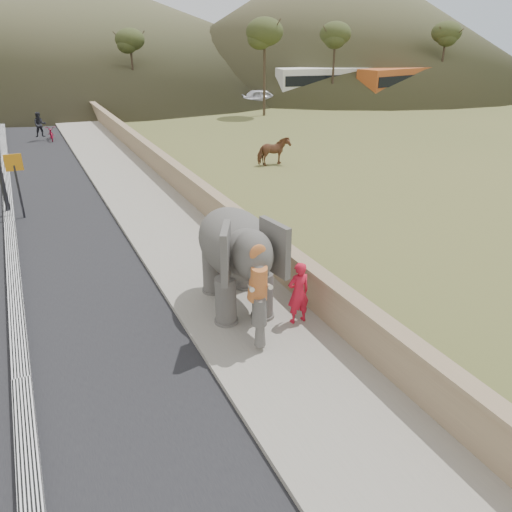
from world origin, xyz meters
The scene contains 15 objects.
ground centered at (0.00, 0.00, 0.00)m, with size 160.00×160.00×0.00m, color olive.
road centered at (-5.00, 10.00, 0.01)m, with size 7.00×120.00×0.03m, color black.
median centered at (-5.00, 10.00, 0.11)m, with size 0.35×120.00×0.22m, color black.
walkway centered at (0.00, 10.00, 0.07)m, with size 3.00×120.00×0.15m, color #9E9687.
parapet centered at (1.65, 10.00, 0.55)m, with size 0.30×120.00×1.10m, color tan.
signboard centered at (-4.50, 10.77, 1.64)m, with size 0.60×0.08×2.40m.
cow centered at (7.50, 13.86, 0.71)m, with size 0.76×1.68×1.42m, color brown.
distant_car centered at (16.82, 33.96, 0.72)m, with size 1.70×4.23×1.44m, color silver.
bus_white centered at (23.99, 33.23, 1.55)m, with size 2.50×11.00×3.10m, color white.
bus_orange centered at (30.45, 30.62, 1.55)m, with size 2.50×11.00×3.10m, color #BF5521.
hill_right centered at (36.00, 52.00, 8.00)m, with size 56.00×56.00×16.00m, color brown.
hill_far centered at (5.00, 70.00, 7.00)m, with size 80.00×80.00×14.00m, color brown.
elephant_and_man centered at (0.02, 1.34, 1.42)m, with size 2.39×3.77×2.56m.
motorcyclist centered at (-2.46, 25.51, 0.68)m, with size 1.24×1.72×1.77m.
trees centered at (1.47, 29.96, 3.97)m, with size 48.71×40.73×9.26m.
Camera 1 is at (-4.24, -8.66, 6.41)m, focal length 35.00 mm.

